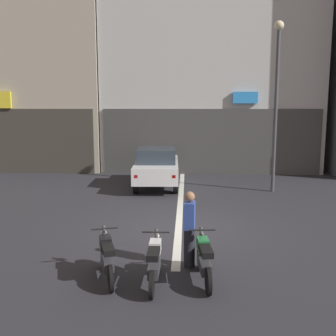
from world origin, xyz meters
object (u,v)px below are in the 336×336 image
at_px(car_white_crossing_near, 157,166).
at_px(motorcycle_green_row_centre, 204,259).
at_px(street_lamp, 277,90).
at_px(motorcycle_white_row_left_mid, 154,262).
at_px(person_by_motorcycles, 189,229).
at_px(motorcycle_black_row_leftmost, 107,257).

relative_size(car_white_crossing_near, motorcycle_green_row_centre, 2.49).
height_order(car_white_crossing_near, street_lamp, street_lamp).
distance_m(motorcycle_white_row_left_mid, person_by_motorcycles, 1.19).
relative_size(motorcycle_black_row_leftmost, motorcycle_green_row_centre, 0.97).
height_order(motorcycle_white_row_left_mid, person_by_motorcycles, person_by_motorcycles).
bearing_deg(street_lamp, motorcycle_green_row_centre, -110.06).
bearing_deg(motorcycle_green_row_centre, motorcycle_black_row_leftmost, 179.59).
bearing_deg(motorcycle_white_row_left_mid, motorcycle_green_row_centre, 10.75).
relative_size(street_lamp, motorcycle_green_row_centre, 3.92).
distance_m(motorcycle_black_row_leftmost, person_by_motorcycles, 1.84).
relative_size(street_lamp, person_by_motorcycles, 3.92).
bearing_deg(street_lamp, motorcycle_white_row_left_mid, -115.19).
distance_m(motorcycle_black_row_leftmost, motorcycle_white_row_left_mid, 1.00).
bearing_deg(motorcycle_green_row_centre, person_by_motorcycles, 112.06).
relative_size(motorcycle_green_row_centre, person_by_motorcycles, 1.00).
xyz_separation_m(street_lamp, motorcycle_green_row_centre, (-3.07, -8.40, -3.55)).
bearing_deg(car_white_crossing_near, motorcycle_green_row_centre, -79.94).
height_order(car_white_crossing_near, motorcycle_white_row_left_mid, car_white_crossing_near).
bearing_deg(street_lamp, person_by_motorcycles, -113.57).
height_order(motorcycle_white_row_left_mid, motorcycle_green_row_centre, same).
xyz_separation_m(motorcycle_black_row_leftmost, motorcycle_white_row_left_mid, (0.98, -0.20, 0.00)).
relative_size(motorcycle_white_row_left_mid, motorcycle_green_row_centre, 1.00).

